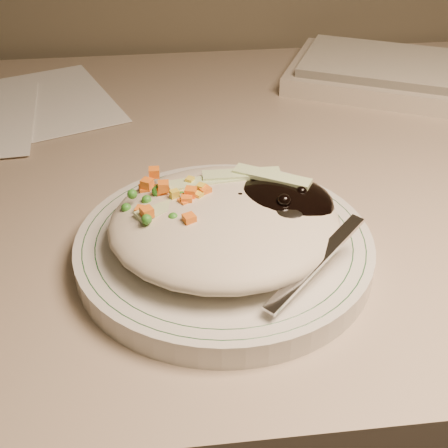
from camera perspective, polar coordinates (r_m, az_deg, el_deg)
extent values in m
cube|color=gray|center=(0.69, 2.82, 4.26)|extent=(1.40, 0.70, 0.04)
cylinder|color=silver|center=(0.53, 0.00, -2.28)|extent=(0.25, 0.25, 0.02)
torus|color=#144723|center=(0.53, 0.00, -1.42)|extent=(0.24, 0.24, 0.00)
torus|color=#144723|center=(0.53, 0.00, -1.42)|extent=(0.22, 0.22, 0.00)
ellipsoid|color=#B7AD95|center=(0.51, 0.07, 0.06)|extent=(0.19, 0.18, 0.04)
ellipsoid|color=black|center=(0.53, 4.73, 1.75)|extent=(0.10, 0.09, 0.03)
ellipsoid|color=orange|center=(0.53, -5.07, 1.14)|extent=(0.08, 0.08, 0.02)
sphere|color=black|center=(0.52, 1.47, 2.29)|extent=(0.01, 0.01, 0.01)
sphere|color=black|center=(0.53, 4.49, 2.84)|extent=(0.01, 0.01, 0.01)
sphere|color=black|center=(0.52, 7.09, 2.93)|extent=(0.01, 0.01, 0.01)
sphere|color=black|center=(0.54, 6.03, 3.12)|extent=(0.01, 0.01, 0.01)
sphere|color=black|center=(0.51, 5.51, 2.11)|extent=(0.01, 0.01, 0.01)
sphere|color=black|center=(0.52, 4.36, 2.41)|extent=(0.01, 0.01, 0.01)
sphere|color=black|center=(0.53, 5.34, 3.09)|extent=(0.01, 0.01, 0.01)
cube|color=orange|center=(0.52, -5.55, 3.44)|extent=(0.01, 0.01, 0.01)
cube|color=orange|center=(0.51, -3.66, 1.25)|extent=(0.01, 0.01, 0.01)
cube|color=orange|center=(0.54, -7.05, 3.68)|extent=(0.01, 0.01, 0.01)
cube|color=orange|center=(0.51, -3.06, 2.90)|extent=(0.01, 0.01, 0.01)
cube|color=orange|center=(0.51, -3.42, 2.20)|extent=(0.01, 0.01, 0.01)
cube|color=orange|center=(0.54, -7.22, 3.18)|extent=(0.01, 0.01, 0.01)
cube|color=orange|center=(0.53, -5.80, 3.10)|extent=(0.01, 0.01, 0.01)
cube|color=orange|center=(0.51, -3.60, 1.88)|extent=(0.01, 0.01, 0.01)
cube|color=orange|center=(0.52, -1.77, 2.99)|extent=(0.01, 0.01, 0.01)
cube|color=orange|center=(0.54, -6.41, 4.71)|extent=(0.01, 0.01, 0.01)
cube|color=orange|center=(0.49, -7.06, 1.07)|extent=(0.01, 0.01, 0.01)
cube|color=orange|center=(0.48, -3.19, 0.42)|extent=(0.01, 0.01, 0.01)
cube|color=orange|center=(0.51, -7.57, 1.13)|extent=(0.01, 0.01, 0.01)
cube|color=orange|center=(0.54, -7.13, 2.95)|extent=(0.01, 0.01, 0.01)
sphere|color=#388C28|center=(0.52, -3.52, 2.31)|extent=(0.01, 0.01, 0.01)
sphere|color=#388C28|center=(0.49, -7.08, 0.42)|extent=(0.01, 0.01, 0.01)
sphere|color=#388C28|center=(0.52, -7.09, 2.19)|extent=(0.01, 0.01, 0.01)
sphere|color=#388C28|center=(0.52, -8.39, 2.72)|extent=(0.01, 0.01, 0.01)
sphere|color=#388C28|center=(0.52, -3.88, 2.55)|extent=(0.01, 0.01, 0.01)
sphere|color=#388C28|center=(0.50, -2.88, 0.30)|extent=(0.01, 0.01, 0.01)
sphere|color=#388C28|center=(0.52, -5.15, 1.64)|extent=(0.01, 0.01, 0.01)
sphere|color=#388C28|center=(0.50, -5.81, 0.32)|extent=(0.01, 0.01, 0.01)
sphere|color=#388C28|center=(0.52, -8.93, 1.46)|extent=(0.01, 0.01, 0.01)
sphere|color=#388C28|center=(0.52, -5.95, 3.24)|extent=(0.01, 0.01, 0.01)
sphere|color=#388C28|center=(0.52, -6.18, 3.02)|extent=(0.01, 0.01, 0.01)
sphere|color=#388C28|center=(0.51, -6.99, 1.13)|extent=(0.01, 0.01, 0.01)
sphere|color=#388C28|center=(0.49, -4.67, 0.58)|extent=(0.01, 0.01, 0.01)
sphere|color=#388C28|center=(0.54, -1.49, 3.54)|extent=(0.01, 0.01, 0.01)
cube|color=yellow|center=(0.52, -4.02, 2.54)|extent=(0.01, 0.01, 0.01)
cube|color=yellow|center=(0.51, -2.35, 2.52)|extent=(0.01, 0.01, 0.01)
cube|color=yellow|center=(0.53, -5.20, 2.61)|extent=(0.01, 0.01, 0.01)
cube|color=yellow|center=(0.51, -4.55, 2.74)|extent=(0.01, 0.01, 0.01)
cube|color=yellow|center=(0.52, -5.12, 1.51)|extent=(0.01, 0.01, 0.01)
cube|color=yellow|center=(0.52, -2.14, 3.32)|extent=(0.01, 0.01, 0.01)
cube|color=yellow|center=(0.53, -3.14, 3.92)|extent=(0.01, 0.01, 0.01)
cube|color=yellow|center=(0.51, -4.07, 1.50)|extent=(0.01, 0.01, 0.01)
cube|color=#B2D18C|center=(0.54, -1.51, 3.91)|extent=(0.07, 0.03, 0.00)
cube|color=#B2D18C|center=(0.54, 1.61, 4.55)|extent=(0.07, 0.02, 0.00)
cube|color=#B2D18C|center=(0.51, -4.53, 1.76)|extent=(0.07, 0.05, 0.00)
cube|color=#B2D18C|center=(0.54, 4.41, 4.34)|extent=(0.07, 0.05, 0.00)
ellipsoid|color=silver|center=(0.51, 5.56, 1.17)|extent=(0.06, 0.06, 0.01)
cube|color=silver|center=(0.48, 8.40, -3.48)|extent=(0.09, 0.08, 0.03)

